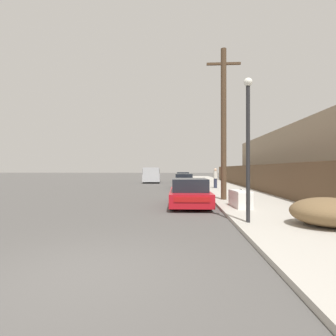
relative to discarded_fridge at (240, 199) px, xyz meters
The scene contains 13 objects.
ground_plane 8.22m from the discarded_fridge, 119.76° to the right, with size 220.00×220.00×0.00m, color #4F4C49.
sidewalk_curb 16.42m from the discarded_fridge, 85.72° to the left, with size 4.20×63.00×0.12m, color #ADA89E.
discarded_fridge is the anchor object (origin of this frame).
parked_sports_car_red 2.43m from the discarded_fridge, 151.90° to the left, with size 1.92×4.63×1.30m.
car_parked_mid 12.87m from the discarded_fridge, 100.56° to the left, with size 1.82×4.43×1.30m.
car_parked_far 23.18m from the discarded_fridge, 95.83° to the left, with size 1.91×4.12×1.32m.
pickup_truck 22.25m from the discarded_fridge, 106.50° to the left, with size 2.45×5.64×1.91m.
utility_pole 4.70m from the discarded_fridge, 95.61° to the left, with size 1.80×0.30×8.06m.
street_lamp 3.96m from the discarded_fridge, 98.24° to the right, with size 0.26×0.26×4.41m.
brush_pile 4.01m from the discarded_fridge, 65.28° to the right, with size 2.06×1.91×0.81m.
wooden_fence 11.82m from the discarded_fridge, 74.39° to the left, with size 0.08×35.49×1.94m, color brown.
building_right_house 13.82m from the discarded_fridge, 54.01° to the left, with size 6.00×21.62×4.89m, color gray.
pedestrian 11.13m from the discarded_fridge, 88.27° to the left, with size 0.34×0.34×1.68m.
Camera 1 is at (1.60, -4.22, 1.75)m, focal length 28.00 mm.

